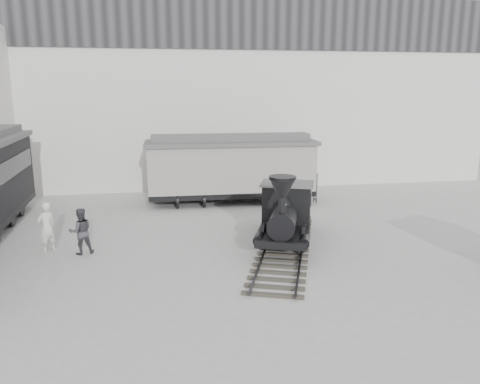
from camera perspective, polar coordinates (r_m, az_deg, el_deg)
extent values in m
plane|color=#9E9E9B|center=(14.82, 4.22, -10.94)|extent=(90.00, 90.00, 0.00)
cube|color=silver|center=(28.37, -2.97, 11.77)|extent=(34.00, 2.40, 11.00)
cube|color=#232326|center=(27.36, -2.75, 20.14)|extent=(34.00, 0.12, 3.00)
cube|color=#302D28|center=(17.53, 5.38, -6.90)|extent=(4.56, 8.55, 0.15)
cube|color=#2D2D30|center=(17.57, 3.22, -6.66)|extent=(2.90, 7.96, 0.05)
cube|color=#2D2D30|center=(17.48, 7.55, -6.86)|extent=(2.90, 7.96, 0.05)
cylinder|color=black|center=(16.98, 2.88, -5.46)|extent=(0.44, 0.99, 1.01)
cylinder|color=black|center=(16.87, 7.72, -5.68)|extent=(0.44, 0.99, 1.01)
cylinder|color=black|center=(18.10, 3.35, -4.30)|extent=(0.44, 0.99, 1.01)
cylinder|color=black|center=(18.00, 7.88, -4.50)|extent=(0.44, 0.99, 1.01)
cube|color=black|center=(17.44, 5.46, -4.63)|extent=(2.83, 3.72, 0.26)
cylinder|color=black|center=(16.66, 5.33, -3.35)|extent=(1.57, 2.29, 0.92)
cylinder|color=black|center=(15.68, 5.13, -1.66)|extent=(0.30, 0.30, 0.55)
cone|color=black|center=(15.55, 5.17, 0.47)|extent=(1.12, 1.12, 0.64)
sphere|color=black|center=(16.90, 5.46, -1.58)|extent=(0.48, 0.48, 0.48)
cube|color=black|center=(18.01, 5.73, -1.31)|extent=(2.10, 1.76, 1.42)
cube|color=#595858|center=(17.84, 5.78, 1.02)|extent=(2.33, 2.00, 0.07)
cube|color=black|center=(19.73, 6.07, -1.61)|extent=(2.17, 2.28, 0.82)
cylinder|color=black|center=(24.44, -6.11, -0.55)|extent=(1.90, 0.79, 0.75)
cylinder|color=black|center=(24.98, 3.86, -0.21)|extent=(1.90, 0.79, 0.75)
cube|color=black|center=(24.57, -1.08, 0.05)|extent=(8.52, 2.52, 0.28)
cube|color=#99958D|center=(24.32, -1.09, 3.08)|extent=(8.52, 2.61, 2.35)
cube|color=#595858|center=(24.14, -1.10, 6.05)|extent=(8.81, 2.90, 0.19)
cube|color=#595858|center=(24.11, -1.10, 6.68)|extent=(8.12, 1.29, 0.34)
imported|color=silver|center=(18.57, -22.49, -3.94)|extent=(0.80, 0.78, 1.85)
imported|color=#3E3C42|center=(17.85, -18.84, -4.55)|extent=(0.97, 0.85, 1.70)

